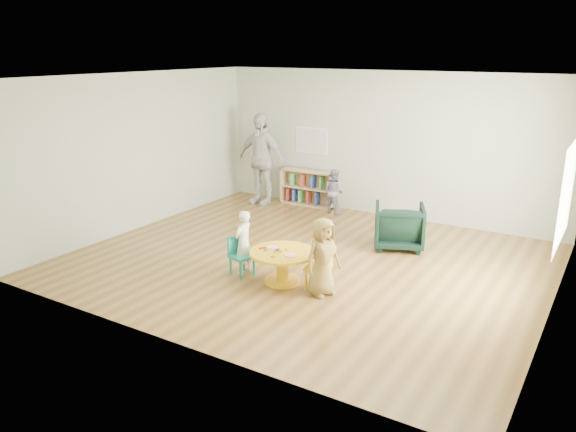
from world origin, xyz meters
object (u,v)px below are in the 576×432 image
object	(u,v)px
activity_table	(282,261)
child_left	(243,242)
kid_chair_left	(240,254)
child_right	(323,257)
adult_caretaker	(261,159)
kid_chair_right	(321,267)
armchair	(399,226)
toddler	(334,191)
bookshelf	(308,188)

from	to	relation	value
activity_table	child_left	size ratio (longest dim) A/B	0.98
activity_table	kid_chair_left	world-z (taller)	kid_chair_left
child_left	child_right	distance (m)	1.35
activity_table	adult_caretaker	size ratio (longest dim) A/B	0.49
child_left	child_right	xyz separation A→B (m)	(1.34, -0.06, 0.06)
kid_chair_right	armchair	bearing A→B (deg)	-16.29
child_right	kid_chair_right	bearing A→B (deg)	55.92
kid_chair_left	child_left	world-z (taller)	child_left
kid_chair_left	kid_chair_right	size ratio (longest dim) A/B	0.95
child_left	activity_table	bearing A→B (deg)	91.00
armchair	toddler	bearing A→B (deg)	-56.79
kid_chair_left	adult_caretaker	distance (m)	3.96
kid_chair_left	bookshelf	size ratio (longest dim) A/B	0.48
bookshelf	armchair	distance (m)	3.02
armchair	child_left	world-z (taller)	child_left
kid_chair_right	child_right	size ratio (longest dim) A/B	0.56
kid_chair_left	child_right	distance (m)	1.38
armchair	child_right	size ratio (longest dim) A/B	0.75
child_right	adult_caretaker	world-z (taller)	adult_caretaker
kid_chair_right	child_right	distance (m)	0.28
bookshelf	adult_caretaker	distance (m)	1.16
activity_table	bookshelf	world-z (taller)	bookshelf
kid_chair_left	child_left	xyz separation A→B (m)	(0.02, 0.06, 0.17)
bookshelf	kid_chair_left	bearing A→B (deg)	-74.85
kid_chair_left	toddler	world-z (taller)	toddler
bookshelf	adult_caretaker	world-z (taller)	adult_caretaker
kid_chair_right	toddler	distance (m)	3.73
armchair	toddler	distance (m)	2.23
child_right	adult_caretaker	distance (m)	4.75
kid_chair_right	child_left	xyz separation A→B (m)	(-1.24, -0.10, 0.15)
armchair	child_left	bearing A→B (deg)	32.56
adult_caretaker	kid_chair_left	bearing A→B (deg)	-57.03
activity_table	child_right	size ratio (longest dim) A/B	0.87
adult_caretaker	child_right	bearing A→B (deg)	-42.56
kid_chair_left	activity_table	bearing A→B (deg)	112.15
bookshelf	child_left	bearing A→B (deg)	-74.36
activity_table	armchair	size ratio (longest dim) A/B	1.15
kid_chair_right	adult_caretaker	bearing A→B (deg)	36.40
toddler	armchair	bearing A→B (deg)	161.21
bookshelf	activity_table	bearing A→B (deg)	-65.36
kid_chair_right	bookshelf	distance (m)	4.33
kid_chair_left	toddler	bearing A→B (deg)	-157.99
child_left	child_right	bearing A→B (deg)	88.50
armchair	child_right	world-z (taller)	child_right
activity_table	adult_caretaker	xyz separation A→B (m)	(-2.63, 3.34, 0.64)
activity_table	armchair	distance (m)	2.41
kid_chair_left	child_left	bearing A→B (deg)	178.35
activity_table	adult_caretaker	bearing A→B (deg)	128.18
kid_chair_right	bookshelf	bearing A→B (deg)	23.85
kid_chair_right	bookshelf	xyz separation A→B (m)	(-2.30, 3.67, 0.04)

